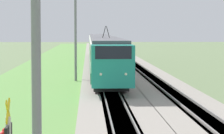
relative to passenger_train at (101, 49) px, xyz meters
name	(u,v)px	position (x,y,z in m)	size (l,w,h in m)	color
ballast_main	(103,72)	(-8.30, 0.00, -2.25)	(240.00, 4.40, 0.30)	gray
ballast_adjacent	(143,72)	(-8.30, -4.37, -2.25)	(240.00, 4.40, 0.30)	gray
track_main	(103,72)	(-8.30, 0.00, -2.24)	(240.00, 1.57, 0.45)	#4C4238
track_adjacent	(143,72)	(-8.30, -4.37, -2.24)	(240.00, 1.57, 0.45)	#4C4238
grass_verge	(51,73)	(-8.30, 5.68, -2.34)	(240.00, 9.99, 0.12)	#5B8E42
passenger_train	(101,49)	(0.00, 0.00, 0.00)	(62.96, 2.96, 5.12)	teal
catenary_mast_near	(39,51)	(-53.85, 2.71, 1.92)	(0.22, 2.56, 8.37)	slate
catenary_mast_mid	(76,33)	(-17.46, 2.71, 2.09)	(0.22, 2.56, 8.71)	slate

